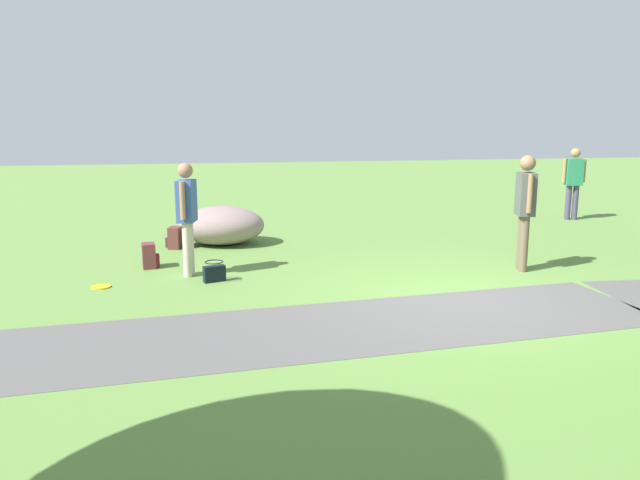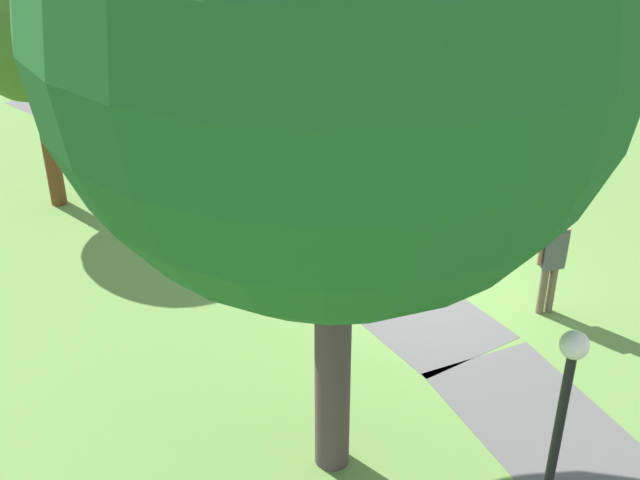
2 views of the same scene
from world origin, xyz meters
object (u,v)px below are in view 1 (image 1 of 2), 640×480
Objects in this scene: backpack_by_boulder at (175,238)px; spare_backpack_on_lawn at (150,256)px; lawn_boulder at (222,225)px; passerby_on_path at (574,179)px; man_near_boulder at (525,204)px; woman_with_handbag at (187,211)px; handbag_on_grass at (214,272)px; frisbee_on_grass at (101,287)px.

spare_backpack_on_lawn is at bearing 77.21° from backpack_by_boulder.
spare_backpack_on_lawn is (0.33, 1.44, 0.00)m from backpack_by_boulder.
lawn_boulder is 1.07× the size of passerby_on_path.
lawn_boulder is 5.48m from man_near_boulder.
woman_with_handbag is 2.22m from backpack_by_boulder.
handbag_on_grass is at bearing 134.28° from spare_backpack_on_lawn.
frisbee_on_grass is (6.41, -0.10, -1.06)m from man_near_boulder.
lawn_boulder reaches higher than spare_backpack_on_lawn.
man_near_boulder is at bearing 168.52° from spare_backpack_on_lawn.
woman_with_handbag reaches higher than frisbee_on_grass.
handbag_on_grass is 1.46m from spare_backpack_on_lawn.
passerby_on_path is 4.14× the size of spare_backpack_on_lawn.
backpack_by_boulder is at bearing 10.65° from passerby_on_path.
frisbee_on_grass is at bearing -0.86° from man_near_boulder.
spare_backpack_on_lawn reaches higher than handbag_on_grass.
spare_backpack_on_lawn is at bearing 54.64° from lawn_boulder.
lawn_boulder is at bearing -93.65° from handbag_on_grass.
lawn_boulder is 0.97× the size of man_near_boulder.
passerby_on_path is 4.14× the size of backpack_by_boulder.
passerby_on_path is 10.76m from frisbee_on_grass.
woman_with_handbag is (0.55, 2.29, 0.64)m from lawn_boulder.
man_near_boulder is at bearing 173.69° from woman_with_handbag.
handbag_on_grass is 1.61m from frisbee_on_grass.
spare_backpack_on_lawn is at bearing -45.72° from handbag_on_grass.
woman_with_handbag is at bearing -49.07° from handbag_on_grass.
spare_backpack_on_lawn is (9.27, 3.12, -0.77)m from passerby_on_path.
man_near_boulder is 6.49m from frisbee_on_grass.
handbag_on_grass is 2.57m from backpack_by_boulder.
backpack_by_boulder is at bearing -25.49° from man_near_boulder.
passerby_on_path reaches higher than backpack_by_boulder.
handbag_on_grass is (0.17, 2.72, -0.22)m from lawn_boulder.
backpack_by_boulder and spare_backpack_on_lawn have the same top height.
man_near_boulder is (-5.18, 0.57, 0.06)m from woman_with_handbag.
handbag_on_grass is (8.26, 4.16, -0.82)m from passerby_on_path.
passerby_on_path is at bearing -156.92° from frisbee_on_grass.
lawn_boulder is at bearing -103.52° from woman_with_handbag.
backpack_by_boulder is 1.47m from spare_backpack_on_lawn.
handbag_on_grass is at bearing 130.93° from woman_with_handbag.
passerby_on_path is at bearing -128.79° from man_near_boulder.
backpack_by_boulder reaches higher than frisbee_on_grass.
spare_backpack_on_lawn is (1.02, -1.04, 0.05)m from handbag_on_grass.
lawn_boulder is at bearing -164.37° from backpack_by_boulder.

